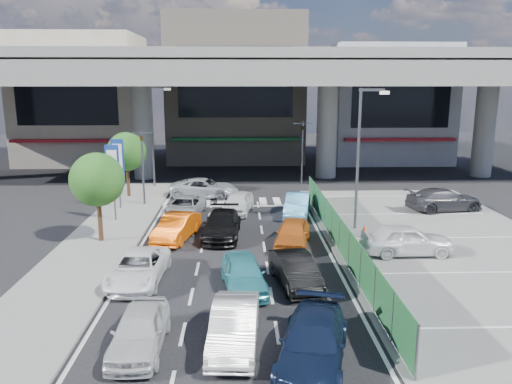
{
  "coord_description": "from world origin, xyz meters",
  "views": [
    {
      "loc": [
        0.38,
        -21.49,
        8.37
      ],
      "look_at": [
        1.28,
        6.23,
        2.19
      ],
      "focal_mm": 35.0,
      "sensor_mm": 36.0,
      "label": 1
    }
  ],
  "objects_px": {
    "hatch_black_mid_right": "(295,270)",
    "traffic_light_left": "(142,149)",
    "tree_far": "(127,152)",
    "traffic_cone": "(364,231)",
    "taxi_orange_left": "(177,227)",
    "sedan_white_mid_left": "(138,268)",
    "minivan_navy_back": "(313,342)",
    "signboard_near": "(113,172)",
    "parked_sedan_dgrey": "(444,199)",
    "taxi_orange_right": "(293,233)",
    "kei_truck_front_right": "(297,205)",
    "traffic_light_right": "(303,137)",
    "parked_sedan_white": "(407,239)",
    "tree_near": "(97,180)",
    "hatch_white_back_mid": "(234,326)",
    "van_white_back_left": "(140,330)",
    "wagon_silver_front_left": "(184,207)",
    "signboard_far": "(118,164)",
    "street_lamp_left": "(154,128)",
    "taxi_teal_mid": "(244,273)",
    "street_lamp_right": "(362,147)",
    "sedan_black_mid": "(222,225)",
    "crossing_wagon_silver": "(204,188)",
    "sedan_white_front_mid": "(238,203)"
  },
  "relations": [
    {
      "from": "parked_sedan_dgrey",
      "to": "traffic_cone",
      "type": "relative_size",
      "value": 6.74
    },
    {
      "from": "traffic_light_right",
      "to": "tree_near",
      "type": "relative_size",
      "value": 1.08
    },
    {
      "from": "street_lamp_right",
      "to": "sedan_white_mid_left",
      "type": "bearing_deg",
      "value": -146.37
    },
    {
      "from": "wagon_silver_front_left",
      "to": "taxi_orange_left",
      "type": "bearing_deg",
      "value": -80.62
    },
    {
      "from": "tree_near",
      "to": "sedan_white_front_mid",
      "type": "relative_size",
      "value": 1.19
    },
    {
      "from": "street_lamp_right",
      "to": "minivan_navy_back",
      "type": "height_order",
      "value": "street_lamp_right"
    },
    {
      "from": "traffic_light_left",
      "to": "hatch_white_back_mid",
      "type": "relative_size",
      "value": 1.24
    },
    {
      "from": "street_lamp_left",
      "to": "taxi_teal_mid",
      "type": "bearing_deg",
      "value": -71.45
    },
    {
      "from": "signboard_far",
      "to": "street_lamp_left",
      "type": "bearing_deg",
      "value": 79.69
    },
    {
      "from": "minivan_navy_back",
      "to": "hatch_black_mid_right",
      "type": "relative_size",
      "value": 1.18
    },
    {
      "from": "street_lamp_right",
      "to": "street_lamp_left",
      "type": "height_order",
      "value": "same"
    },
    {
      "from": "signboard_far",
      "to": "taxi_orange_left",
      "type": "distance_m",
      "value": 8.36
    },
    {
      "from": "tree_far",
      "to": "taxi_teal_mid",
      "type": "xyz_separation_m",
      "value": [
        8.3,
        -16.84,
        -2.7
      ]
    },
    {
      "from": "traffic_light_right",
      "to": "signboard_far",
      "type": "distance_m",
      "value": 15.38
    },
    {
      "from": "taxi_orange_right",
      "to": "kei_truck_front_right",
      "type": "height_order",
      "value": "same"
    },
    {
      "from": "sedan_white_mid_left",
      "to": "taxi_teal_mid",
      "type": "height_order",
      "value": "taxi_teal_mid"
    },
    {
      "from": "traffic_light_left",
      "to": "hatch_black_mid_right",
      "type": "relative_size",
      "value": 1.29
    },
    {
      "from": "traffic_cone",
      "to": "street_lamp_left",
      "type": "bearing_deg",
      "value": 134.17
    },
    {
      "from": "tree_far",
      "to": "sedan_white_mid_left",
      "type": "xyz_separation_m",
      "value": [
        3.83,
        -15.92,
        -2.76
      ]
    },
    {
      "from": "street_lamp_right",
      "to": "kei_truck_front_right",
      "type": "bearing_deg",
      "value": 135.05
    },
    {
      "from": "hatch_black_mid_right",
      "to": "traffic_light_left",
      "type": "bearing_deg",
      "value": 112.35
    },
    {
      "from": "hatch_black_mid_right",
      "to": "traffic_cone",
      "type": "xyz_separation_m",
      "value": [
        4.44,
        6.21,
        -0.23
      ]
    },
    {
      "from": "sedan_black_mid",
      "to": "signboard_near",
      "type": "bearing_deg",
      "value": 156.53
    },
    {
      "from": "tree_far",
      "to": "traffic_cone",
      "type": "bearing_deg",
      "value": -34.7
    },
    {
      "from": "traffic_light_left",
      "to": "minivan_navy_back",
      "type": "distance_m",
      "value": 21.99
    },
    {
      "from": "taxi_orange_left",
      "to": "sedan_white_mid_left",
      "type": "bearing_deg",
      "value": -85.2
    },
    {
      "from": "taxi_teal_mid",
      "to": "sedan_black_mid",
      "type": "height_order",
      "value": "same"
    },
    {
      "from": "street_lamp_left",
      "to": "hatch_black_mid_right",
      "type": "bearing_deg",
      "value": -65.85
    },
    {
      "from": "signboard_near",
      "to": "parked_sedan_dgrey",
      "type": "xyz_separation_m",
      "value": [
        20.94,
        1.86,
        -2.28
      ]
    },
    {
      "from": "hatch_white_back_mid",
      "to": "minivan_navy_back",
      "type": "height_order",
      "value": "same"
    },
    {
      "from": "street_lamp_right",
      "to": "hatch_white_back_mid",
      "type": "height_order",
      "value": "street_lamp_right"
    },
    {
      "from": "traffic_light_left",
      "to": "van_white_back_left",
      "type": "relative_size",
      "value": 1.32
    },
    {
      "from": "taxi_orange_left",
      "to": "sedan_black_mid",
      "type": "xyz_separation_m",
      "value": [
        2.4,
        0.35,
        0.0
      ]
    },
    {
      "from": "van_white_back_left",
      "to": "hatch_black_mid_right",
      "type": "relative_size",
      "value": 0.98
    },
    {
      "from": "taxi_orange_right",
      "to": "signboard_far",
      "type": "bearing_deg",
      "value": 154.92
    },
    {
      "from": "hatch_white_back_mid",
      "to": "taxi_orange_left",
      "type": "relative_size",
      "value": 1.0
    },
    {
      "from": "taxi_orange_left",
      "to": "signboard_near",
      "type": "bearing_deg",
      "value": 153.06
    },
    {
      "from": "traffic_light_left",
      "to": "parked_sedan_white",
      "type": "xyz_separation_m",
      "value": [
        14.7,
        -10.51,
        -3.12
      ]
    },
    {
      "from": "taxi_orange_right",
      "to": "traffic_cone",
      "type": "height_order",
      "value": "taxi_orange_right"
    },
    {
      "from": "van_white_back_left",
      "to": "wagon_silver_front_left",
      "type": "height_order",
      "value": "van_white_back_left"
    },
    {
      "from": "signboard_far",
      "to": "parked_sedan_white",
      "type": "bearing_deg",
      "value": -30.55
    },
    {
      "from": "traffic_light_right",
      "to": "parked_sedan_white",
      "type": "bearing_deg",
      "value": -80.28
    },
    {
      "from": "hatch_black_mid_right",
      "to": "parked_sedan_dgrey",
      "type": "distance_m",
      "value": 16.25
    },
    {
      "from": "hatch_white_back_mid",
      "to": "crossing_wagon_silver",
      "type": "bearing_deg",
      "value": 100.38
    },
    {
      "from": "signboard_far",
      "to": "tree_far",
      "type": "distance_m",
      "value": 3.53
    },
    {
      "from": "tree_far",
      "to": "taxi_orange_right",
      "type": "relative_size",
      "value": 1.19
    },
    {
      "from": "hatch_white_back_mid",
      "to": "signboard_far",
      "type": "bearing_deg",
      "value": 117.46
    },
    {
      "from": "hatch_black_mid_right",
      "to": "traffic_light_right",
      "type": "bearing_deg",
      "value": 72.36
    },
    {
      "from": "signboard_near",
      "to": "sedan_white_mid_left",
      "type": "xyz_separation_m",
      "value": [
        3.23,
        -9.41,
        -2.43
      ]
    },
    {
      "from": "hatch_black_mid_right",
      "to": "parked_sedan_white",
      "type": "height_order",
      "value": "parked_sedan_white"
    }
  ]
}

